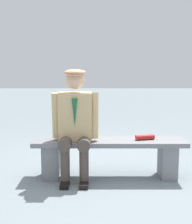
# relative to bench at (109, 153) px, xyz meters

# --- Properties ---
(ground_plane) EXTENTS (30.00, 30.00, 0.00)m
(ground_plane) POSITION_rel_bench_xyz_m (0.00, 0.00, -0.31)
(ground_plane) COLOR slate
(bench) EXTENTS (1.89, 0.39, 0.48)m
(bench) POSITION_rel_bench_xyz_m (0.00, 0.00, 0.00)
(bench) COLOR slate
(bench) RESTS_ON ground
(seated_man) EXTENTS (0.57, 0.55, 1.35)m
(seated_man) POSITION_rel_bench_xyz_m (0.42, 0.05, 0.43)
(seated_man) COLOR tan
(seated_man) RESTS_ON ground
(rolled_magazine) EXTENTS (0.24, 0.11, 0.07)m
(rolled_magazine) POSITION_rel_bench_xyz_m (-0.44, -0.01, 0.20)
(rolled_magazine) COLOR #B21E1E
(rolled_magazine) RESTS_ON bench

